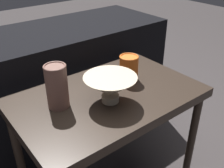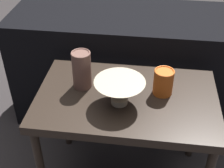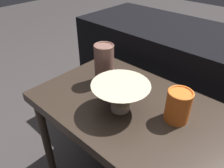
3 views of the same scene
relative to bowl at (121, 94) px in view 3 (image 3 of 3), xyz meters
name	(u,v)px [view 3 (image 3 of 3)]	position (x,y,z in m)	size (l,w,h in m)	color
table	(133,118)	(0.03, 0.05, -0.13)	(0.76, 0.48, 0.55)	#2D231C
couch_backdrop	(191,89)	(0.03, 0.61, -0.28)	(1.40, 0.50, 0.67)	black
bowl	(121,94)	(0.00, 0.00, 0.00)	(0.20, 0.20, 0.11)	#C1B293
vase_textured_left	(104,63)	(-0.17, 0.09, 0.02)	(0.08, 0.08, 0.17)	brown
vase_colorful_right	(178,105)	(0.17, 0.09, -0.01)	(0.08, 0.08, 0.11)	orange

